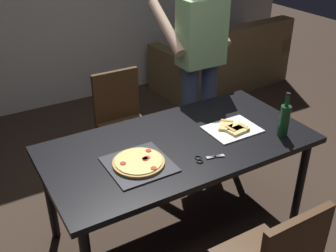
% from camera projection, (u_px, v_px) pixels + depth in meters
% --- Properties ---
extents(ground_plane, '(12.00, 12.00, 0.00)m').
position_uv_depth(ground_plane, '(178.00, 226.00, 3.05)').
color(ground_plane, '#38281E').
extents(dining_table, '(1.80, 0.91, 0.75)m').
position_uv_depth(dining_table, '(179.00, 151.00, 2.72)').
color(dining_table, black).
rests_on(dining_table, ground_plane).
extents(chair_far_side, '(0.42, 0.42, 0.90)m').
position_uv_depth(chair_far_side, '(122.00, 117.00, 3.51)').
color(chair_far_side, '#472D19').
rests_on(chair_far_side, ground_plane).
extents(couch, '(1.77, 0.99, 0.85)m').
position_uv_depth(couch, '(223.00, 64.00, 5.24)').
color(couch, brown).
rests_on(couch, ground_plane).
extents(person_serving_pizza, '(0.55, 0.54, 1.75)m').
position_uv_depth(person_serving_pizza, '(200.00, 58.00, 3.39)').
color(person_serving_pizza, '#38476B').
rests_on(person_serving_pizza, ground_plane).
extents(pepperoni_pizza_on_tray, '(0.38, 0.38, 0.04)m').
position_uv_depth(pepperoni_pizza_on_tray, '(139.00, 163.00, 2.44)').
color(pepperoni_pizza_on_tray, '#2D2D33').
rests_on(pepperoni_pizza_on_tray, dining_table).
extents(pizza_slices_on_towel, '(0.36, 0.28, 0.03)m').
position_uv_depth(pizza_slices_on_towel, '(233.00, 128.00, 2.82)').
color(pizza_slices_on_towel, white).
rests_on(pizza_slices_on_towel, dining_table).
extents(wine_bottle, '(0.07, 0.07, 0.32)m').
position_uv_depth(wine_bottle, '(284.00, 120.00, 2.71)').
color(wine_bottle, '#194723').
rests_on(wine_bottle, dining_table).
extents(kitchen_scissors, '(0.20, 0.10, 0.01)m').
position_uv_depth(kitchen_scissors, '(205.00, 158.00, 2.50)').
color(kitchen_scissors, silver).
rests_on(kitchen_scissors, dining_table).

